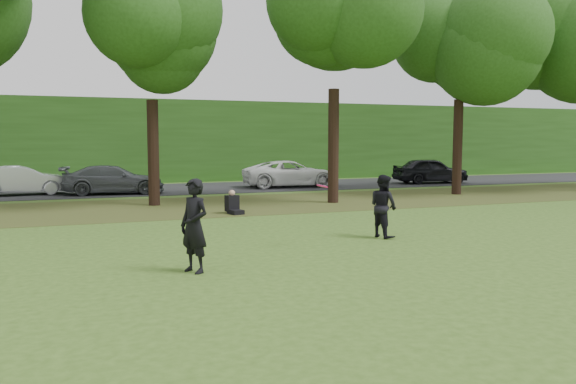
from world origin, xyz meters
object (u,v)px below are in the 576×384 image
Objects in this scene: frisbee at (322,186)px; seated_person at (233,205)px; player_left at (194,226)px; player_right at (383,206)px.

frisbee is 0.35× the size of seated_person.
player_left is 5.86m from player_right.
player_left is 6.23× the size of frisbee.
player_right is at bearing 18.37° from frisbee.
frisbee is at bearing 96.46° from player_right.
player_left reaches higher than player_right.
frisbee is 6.79m from seated_person.
player_right is at bearing -80.13° from seated_person.
player_left is at bearing -155.98° from frisbee.
player_left is 2.20× the size of seated_person.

